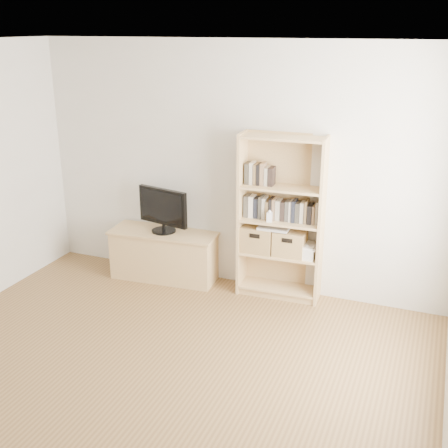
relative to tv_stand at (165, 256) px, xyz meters
The scene contains 13 objects.
floor 2.42m from the tv_stand, 71.32° to the right, with size 4.50×5.00×0.01m, color brown.
back_wall 1.31m from the tv_stand, 15.77° to the left, with size 4.50×0.02×2.60m, color beige.
ceiling 3.35m from the tv_stand, 71.32° to the right, with size 4.50×5.00×0.01m, color white.
tv_stand is the anchor object (origin of this frame).
bookshelf 1.45m from the tv_stand, ahead, with size 0.86×0.31×1.72m, color tan.
television 0.54m from the tv_stand, ahead, with size 0.63×0.05×0.49m, color black.
books_row_mid 1.48m from the tv_stand, ahead, with size 0.74×0.15×0.20m, color #423F39.
books_row_upper 1.52m from the tv_stand, ahead, with size 0.34×0.13×0.18m, color #423F39.
baby_monitor 1.38m from the tv_stand, ahead, with size 0.05×0.03×0.10m, color white.
basket_left 1.14m from the tv_stand, ahead, with size 0.33×0.27×0.27m, color #9D7F47.
basket_right 1.47m from the tv_stand, ahead, with size 0.32×0.26×0.26m, color #9D7F47.
laptop 1.35m from the tv_stand, ahead, with size 0.32×0.22×0.02m, color silver.
magazine_stack 1.64m from the tv_stand, ahead, with size 0.16×0.24×0.11m, color beige.
Camera 1 is at (2.02, -2.88, 2.73)m, focal length 45.00 mm.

